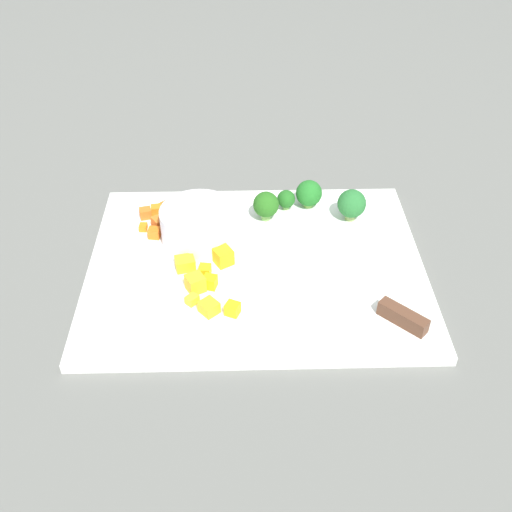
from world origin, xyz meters
TOP-DOWN VIEW (x-y plane):
  - ground_plane at (0.00, 0.00)m, footprint 4.00×4.00m
  - cutting_board at (0.00, 0.00)m, footprint 0.41×0.32m
  - prep_bowl at (-0.07, 0.05)m, footprint 0.10×0.10m
  - chef_knife at (0.11, -0.06)m, footprint 0.22×0.22m
  - carrot_dice_0 at (-0.13, 0.07)m, footprint 0.02×0.02m
  - carrot_dice_1 at (-0.15, 0.10)m, footprint 0.02×0.02m
  - carrot_dice_2 at (-0.06, 0.11)m, footprint 0.02×0.02m
  - carrot_dice_3 at (-0.09, 0.13)m, footprint 0.01×0.01m
  - carrot_dice_4 at (-0.11, 0.10)m, footprint 0.01×0.01m
  - carrot_dice_5 at (-0.15, 0.07)m, footprint 0.01×0.01m
  - carrot_dice_6 at (-0.10, 0.12)m, footprint 0.02×0.01m
  - carrot_dice_7 at (-0.12, 0.11)m, footprint 0.02×0.02m
  - carrot_dice_8 at (-0.13, 0.05)m, footprint 0.02×0.02m
  - carrot_dice_9 at (-0.13, 0.11)m, footprint 0.02×0.02m
  - pepper_dice_0 at (-0.07, -0.07)m, footprint 0.02×0.02m
  - pepper_dice_1 at (-0.05, -0.04)m, footprint 0.02×0.02m
  - pepper_dice_2 at (-0.03, -0.09)m, footprint 0.02×0.02m
  - pepper_dice_3 at (-0.05, -0.08)m, footprint 0.03×0.03m
  - pepper_dice_4 at (-0.04, -0.00)m, footprint 0.03×0.03m
  - pepper_dice_5 at (-0.09, -0.01)m, footprint 0.03×0.02m
  - pepper_dice_6 at (-0.07, -0.05)m, footprint 0.03×0.03m
  - pepper_dice_7 at (-0.06, -0.02)m, footprint 0.02×0.02m
  - broccoli_floret_0 at (0.08, 0.12)m, footprint 0.04×0.04m
  - broccoli_floret_1 at (0.13, 0.09)m, footprint 0.04×0.04m
  - broccoli_floret_2 at (0.04, 0.11)m, footprint 0.02×0.02m
  - broccoli_floret_3 at (0.02, 0.09)m, footprint 0.03×0.03m

SIDE VIEW (x-z plane):
  - ground_plane at x=0.00m, z-range 0.00..0.00m
  - cutting_board at x=0.00m, z-range 0.00..0.01m
  - carrot_dice_5 at x=-0.15m, z-range 0.01..0.02m
  - carrot_dice_4 at x=-0.11m, z-range 0.01..0.02m
  - carrot_dice_3 at x=-0.09m, z-range 0.01..0.02m
  - pepper_dice_0 at x=-0.07m, z-range 0.01..0.02m
  - carrot_dice_2 at x=-0.06m, z-range 0.01..0.02m
  - carrot_dice_7 at x=-0.12m, z-range 0.01..0.02m
  - chef_knife at x=0.11m, z-range 0.01..0.03m
  - carrot_dice_9 at x=-0.13m, z-range 0.01..0.02m
  - pepper_dice_7 at x=-0.06m, z-range 0.01..0.02m
  - carrot_dice_6 at x=-0.10m, z-range 0.01..0.03m
  - carrot_dice_8 at x=-0.13m, z-range 0.01..0.03m
  - carrot_dice_1 at x=-0.15m, z-range 0.01..0.03m
  - pepper_dice_3 at x=-0.05m, z-range 0.01..0.03m
  - pepper_dice_2 at x=-0.03m, z-range 0.01..0.03m
  - pepper_dice_1 at x=-0.05m, z-range 0.01..0.03m
  - pepper_dice_5 at x=-0.09m, z-range 0.01..0.03m
  - carrot_dice_0 at x=-0.13m, z-range 0.01..0.03m
  - pepper_dice_6 at x=-0.07m, z-range 0.01..0.03m
  - pepper_dice_4 at x=-0.04m, z-range 0.01..0.03m
  - broccoli_floret_2 at x=0.04m, z-range 0.01..0.04m
  - broccoli_floret_0 at x=0.08m, z-range 0.01..0.05m
  - prep_bowl at x=-0.07m, z-range 0.01..0.06m
  - broccoli_floret_3 at x=0.02m, z-range 0.01..0.06m
  - broccoli_floret_1 at x=0.13m, z-range 0.01..0.06m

